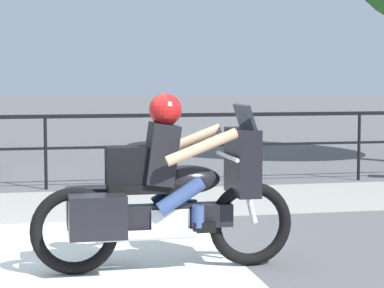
# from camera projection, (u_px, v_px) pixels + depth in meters

# --- Properties ---
(ground_plane) EXTENTS (120.00, 120.00, 0.00)m
(ground_plane) POSITION_uv_depth(u_px,v_px,m) (52.00, 271.00, 6.62)
(ground_plane) COLOR #565659
(sidewalk_band) EXTENTS (44.00, 2.40, 0.01)m
(sidewalk_band) POSITION_uv_depth(u_px,v_px,m) (48.00, 206.00, 9.94)
(sidewalk_band) COLOR #99968E
(sidewalk_band) RESTS_ON ground
(crosswalk_band) EXTENTS (3.18, 6.00, 0.01)m
(crosswalk_band) POSITION_uv_depth(u_px,v_px,m) (68.00, 276.00, 6.45)
(crosswalk_band) COLOR silver
(crosswalk_band) RESTS_ON ground
(fence_railing) EXTENTS (36.00, 0.05, 1.14)m
(fence_railing) POSITION_uv_depth(u_px,v_px,m) (45.00, 131.00, 11.33)
(fence_railing) COLOR black
(fence_railing) RESTS_ON ground
(motorcycle) EXTENTS (2.35, 0.76, 1.57)m
(motorcycle) POSITION_uv_depth(u_px,v_px,m) (164.00, 192.00, 6.60)
(motorcycle) COLOR black
(motorcycle) RESTS_ON ground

